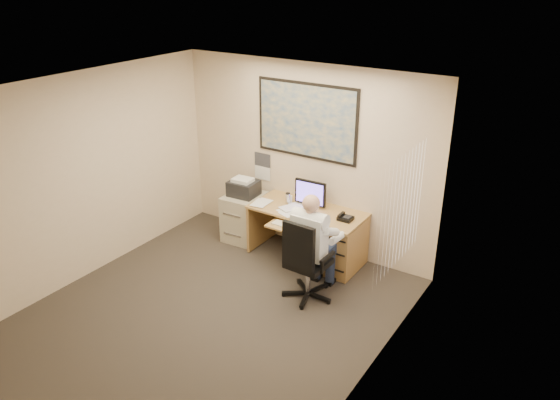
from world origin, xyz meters
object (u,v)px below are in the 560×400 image
Objects in this scene: desk at (329,235)px; person at (310,247)px; office_chair at (306,276)px; filing_cabinet at (244,213)px.

person is (0.18, -0.83, 0.25)m from desk.
office_chair is 0.80× the size of person.
filing_cabinet is 1.84m from person.
office_chair is at bearing -78.85° from desk.
person is at bearing -77.90° from desk.
desk is at bearing 101.92° from person.
office_chair is at bearing -32.67° from filing_cabinet.
filing_cabinet is (-1.44, -0.01, -0.02)m from desk.
person is at bearing -30.45° from filing_cabinet.
person reaches higher than desk.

